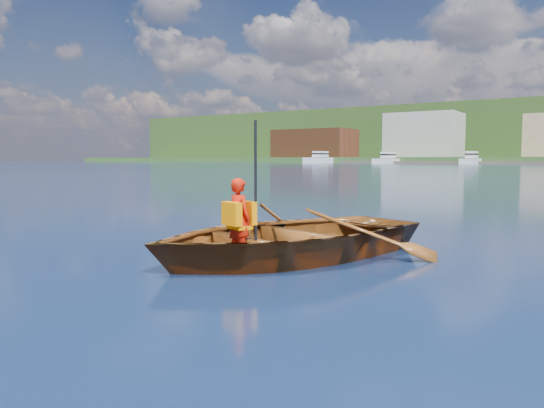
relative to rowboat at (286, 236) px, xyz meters
name	(u,v)px	position (x,y,z in m)	size (l,w,h in m)	color
ground	(321,278)	(1.02, -0.89, -0.30)	(600.00, 600.00, 0.00)	#102C44
rowboat	(286,236)	(0.00, 0.00, 0.00)	(4.37, 5.12, 0.90)	brown
child_paddler	(240,218)	(-0.16, -0.90, 0.34)	(0.45, 0.42, 1.79)	red
hillside_trees	(479,122)	(-46.94, 233.46, 17.06)	(300.88, 83.80, 23.44)	#382314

